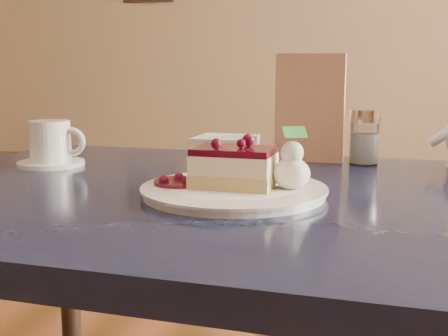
% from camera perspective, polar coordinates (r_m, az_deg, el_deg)
% --- Properties ---
extents(main_table, '(1.15, 0.82, 0.68)m').
position_cam_1_polar(main_table, '(0.82, 1.85, -7.00)').
color(main_table, black).
rests_on(main_table, ground).
extents(dessert_plate, '(0.25, 0.25, 0.01)m').
position_cam_1_polar(dessert_plate, '(0.76, 1.02, -2.39)').
color(dessert_plate, white).
rests_on(dessert_plate, main_table).
extents(cheesecake_slice, '(0.12, 0.09, 0.05)m').
position_cam_1_polar(cheesecake_slice, '(0.75, 1.02, 0.04)').
color(cheesecake_slice, tan).
rests_on(cheesecake_slice, dessert_plate).
extents(whipped_cream, '(0.05, 0.05, 0.04)m').
position_cam_1_polar(whipped_cream, '(0.75, 6.90, -0.52)').
color(whipped_cream, white).
rests_on(whipped_cream, dessert_plate).
extents(berry_sauce, '(0.07, 0.07, 0.01)m').
position_cam_1_polar(berry_sauce, '(0.78, -4.53, -1.46)').
color(berry_sauce, '#49031B').
rests_on(berry_sauce, dessert_plate).
extents(coffee_set, '(0.13, 0.12, 0.08)m').
position_cam_1_polar(coffee_set, '(1.04, -17.12, 2.16)').
color(coffee_set, white).
rests_on(coffee_set, main_table).
extents(menu_card, '(0.13, 0.04, 0.20)m').
position_cam_1_polar(menu_card, '(1.06, 8.71, 6.04)').
color(menu_card, beige).
rests_on(menu_card, main_table).
extents(sugar_shaker, '(0.05, 0.05, 0.10)m').
position_cam_1_polar(sugar_shaker, '(1.04, 14.08, 3.12)').
color(sugar_shaker, white).
rests_on(sugar_shaker, main_table).
extents(napkin_stack, '(0.12, 0.12, 0.05)m').
position_cam_1_polar(napkin_stack, '(1.06, 0.12, 2.02)').
color(napkin_stack, white).
rests_on(napkin_stack, main_table).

